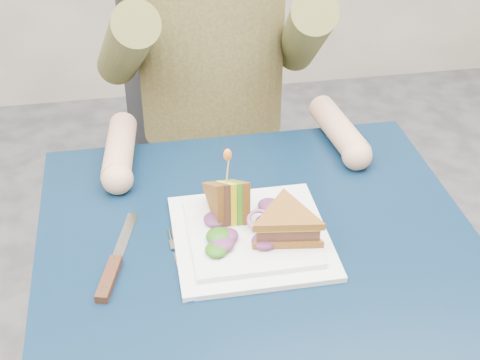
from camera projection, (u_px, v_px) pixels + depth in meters
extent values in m
cube|color=black|center=(263.00, 258.00, 1.12)|extent=(0.75, 0.75, 0.03)
cylinder|color=#595B5E|center=(96.00, 301.00, 1.54)|extent=(0.04, 0.04, 0.70)
cylinder|color=#595B5E|center=(362.00, 269.00, 1.63)|extent=(0.04, 0.04, 0.70)
cube|color=#47474C|center=(214.00, 178.00, 1.78)|extent=(0.42, 0.40, 0.04)
cube|color=#47474C|center=(202.00, 63.00, 1.78)|extent=(0.42, 0.03, 0.46)
cylinder|color=#47474C|center=(157.00, 294.00, 1.75)|extent=(0.02, 0.02, 0.43)
cylinder|color=#47474C|center=(290.00, 278.00, 1.80)|extent=(0.02, 0.02, 0.43)
cylinder|color=#47474C|center=(149.00, 216.00, 2.03)|extent=(0.02, 0.02, 0.43)
cylinder|color=#47474C|center=(265.00, 203.00, 2.08)|extent=(0.02, 0.02, 0.43)
cylinder|color=brown|center=(211.00, 32.00, 1.52)|extent=(0.34, 0.34, 0.52)
cylinder|color=brown|center=(125.00, 47.00, 1.41)|extent=(0.15, 0.39, 0.31)
cylinder|color=tan|center=(120.00, 149.00, 1.32)|extent=(0.08, 0.20, 0.06)
sphere|color=tan|center=(117.00, 179.00, 1.24)|extent=(0.06, 0.06, 0.06)
cylinder|color=brown|center=(304.00, 35.00, 1.47)|extent=(0.15, 0.39, 0.31)
cylinder|color=tan|center=(339.00, 129.00, 1.38)|extent=(0.08, 0.20, 0.06)
sphere|color=tan|center=(357.00, 155.00, 1.31)|extent=(0.06, 0.06, 0.06)
cube|color=white|center=(251.00, 237.00, 1.13)|extent=(0.26, 0.26, 0.01)
cube|color=white|center=(251.00, 232.00, 1.13)|extent=(0.21, 0.21, 0.01)
cube|color=silver|center=(183.00, 276.00, 1.06)|extent=(0.02, 0.12, 0.00)
cube|color=silver|center=(176.00, 244.00, 1.12)|extent=(0.02, 0.02, 0.00)
cube|color=silver|center=(170.00, 235.00, 1.14)|extent=(0.00, 0.03, 0.00)
cube|color=silver|center=(173.00, 234.00, 1.14)|extent=(0.00, 0.03, 0.00)
cube|color=silver|center=(176.00, 234.00, 1.14)|extent=(0.00, 0.03, 0.00)
cube|color=silver|center=(179.00, 234.00, 1.14)|extent=(0.00, 0.03, 0.00)
cube|color=silver|center=(124.00, 238.00, 1.14)|extent=(0.05, 0.14, 0.00)
cube|color=black|center=(109.00, 279.00, 1.05)|extent=(0.04, 0.10, 0.01)
cylinder|color=silver|center=(112.00, 265.00, 1.06)|extent=(0.01, 0.01, 0.00)
cylinder|color=silver|center=(105.00, 287.00, 1.02)|extent=(0.01, 0.01, 0.00)
cylinder|color=tan|center=(228.00, 169.00, 1.10)|extent=(0.01, 0.01, 0.06)
ellipsoid|color=orange|center=(228.00, 155.00, 1.09)|extent=(0.01, 0.01, 0.02)
torus|color=#9E4C7A|center=(259.00, 220.00, 1.12)|extent=(0.04, 0.04, 0.02)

